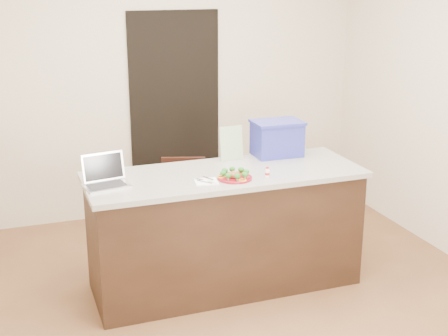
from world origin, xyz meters
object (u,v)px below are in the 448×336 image
object	(u,v)px
yogurt_bottle	(267,173)
laptop	(105,177)
blue_box	(277,138)
chair	(187,201)
plate	(235,178)
island	(225,229)
napkin	(206,182)

from	to	relation	value
yogurt_bottle	laptop	size ratio (longest dim) A/B	0.21
yogurt_bottle	blue_box	distance (m)	0.58
chair	yogurt_bottle	bearing A→B (deg)	-49.03
plate	chair	world-z (taller)	plate
yogurt_bottle	chair	size ratio (longest dim) A/B	0.08
plate	yogurt_bottle	xyz separation A→B (m)	(0.24, -0.03, 0.02)
chair	plate	bearing A→B (deg)	-63.73
island	plate	xyz separation A→B (m)	(0.01, -0.18, 0.47)
plate	chair	distance (m)	0.95
plate	laptop	xyz separation A→B (m)	(-0.89, 0.19, 0.05)
blue_box	napkin	bearing A→B (deg)	-147.71
laptop	chair	bearing A→B (deg)	29.59
plate	chair	xyz separation A→B (m)	(-0.12, 0.83, -0.45)
island	chair	xyz separation A→B (m)	(-0.11, 0.65, 0.02)
plate	laptop	size ratio (longest dim) A/B	0.75
laptop	blue_box	distance (m)	1.45
napkin	yogurt_bottle	distance (m)	0.46
island	laptop	xyz separation A→B (m)	(-0.88, 0.02, 0.52)
island	chair	bearing A→B (deg)	99.39
island	napkin	world-z (taller)	napkin
island	plate	world-z (taller)	plate
blue_box	yogurt_bottle	bearing A→B (deg)	-120.11
island	blue_box	distance (m)	0.86
napkin	blue_box	size ratio (longest dim) A/B	0.40
yogurt_bottle	laptop	world-z (taller)	laptop
napkin	laptop	distance (m)	0.71
island	laptop	distance (m)	1.02
island	napkin	distance (m)	0.53
napkin	laptop	bearing A→B (deg)	164.68
plate	yogurt_bottle	world-z (taller)	yogurt_bottle
plate	blue_box	size ratio (longest dim) A/B	0.63
island	napkin	xyz separation A→B (m)	(-0.20, -0.17, 0.46)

